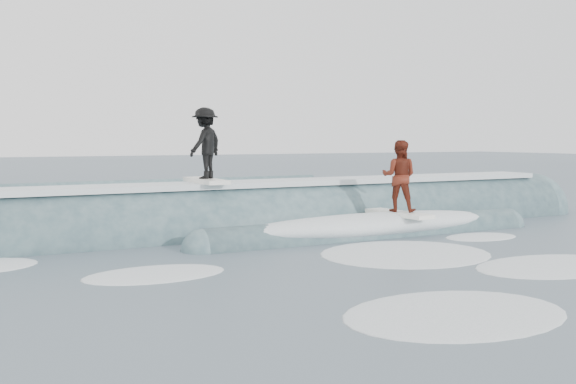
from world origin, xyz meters
name	(u,v)px	position (x,y,z in m)	size (l,w,h in m)	color
ground	(353,254)	(0.00, 0.00, 0.00)	(160.00, 160.00, 0.00)	#3D4D59
breaking_wave	(281,229)	(0.19, 3.82, 0.04)	(21.68, 4.05, 2.53)	#354F59
surfer_black	(205,146)	(-1.84, 4.05, 2.26)	(1.33, 2.00, 1.89)	white
surfer_red	(399,179)	(2.56, 1.85, 1.41)	(1.12, 2.05, 1.92)	white
whitewater	(368,266)	(-0.40, -1.17, 0.00)	(13.41, 8.45, 0.10)	white
far_swells	(140,192)	(-0.17, 17.65, 0.00)	(35.41, 8.65, 0.80)	#354F59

